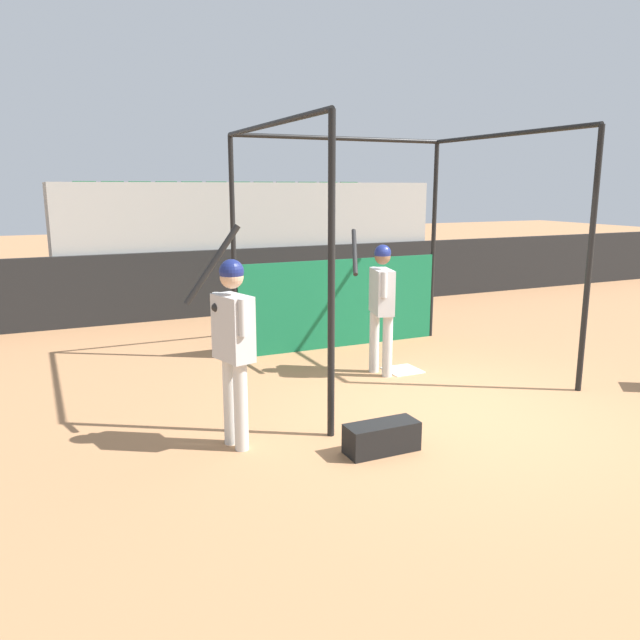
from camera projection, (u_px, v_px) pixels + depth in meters
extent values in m
plane|color=#A8754C|center=(457.00, 412.00, 6.87)|extent=(60.00, 60.00, 0.00)
cube|color=black|center=(264.00, 280.00, 12.28)|extent=(24.00, 0.12, 1.26)
cube|color=#9E9E99|center=(243.00, 243.00, 13.27)|extent=(7.60, 2.40, 2.51)
cube|color=#195B33|center=(97.00, 250.00, 11.31)|extent=(0.45, 0.40, 0.10)
cube|color=#195B33|center=(96.00, 236.00, 11.42)|extent=(0.45, 0.06, 0.40)
cube|color=#195B33|center=(129.00, 248.00, 11.54)|extent=(0.45, 0.40, 0.10)
cube|color=#195B33|center=(127.00, 235.00, 11.65)|extent=(0.45, 0.06, 0.40)
cube|color=#195B33|center=(159.00, 247.00, 11.76)|extent=(0.45, 0.40, 0.10)
cube|color=#195B33|center=(156.00, 234.00, 11.87)|extent=(0.45, 0.06, 0.40)
cube|color=#195B33|center=(188.00, 246.00, 11.99)|extent=(0.45, 0.40, 0.10)
cube|color=#195B33|center=(185.00, 233.00, 12.10)|extent=(0.45, 0.06, 0.40)
cube|color=#195B33|center=(216.00, 245.00, 12.21)|extent=(0.45, 0.40, 0.10)
cube|color=#195B33|center=(213.00, 233.00, 12.32)|extent=(0.45, 0.06, 0.40)
cube|color=#195B33|center=(243.00, 244.00, 12.44)|extent=(0.45, 0.40, 0.10)
cube|color=#195B33|center=(239.00, 232.00, 12.55)|extent=(0.45, 0.06, 0.40)
cube|color=#195B33|center=(268.00, 243.00, 12.66)|extent=(0.45, 0.40, 0.10)
cube|color=#195B33|center=(265.00, 231.00, 12.77)|extent=(0.45, 0.06, 0.40)
cube|color=#195B33|center=(293.00, 242.00, 12.89)|extent=(0.45, 0.40, 0.10)
cube|color=#195B33|center=(290.00, 230.00, 13.00)|extent=(0.45, 0.06, 0.40)
cube|color=#195B33|center=(318.00, 241.00, 13.11)|extent=(0.45, 0.40, 0.10)
cube|color=#195B33|center=(314.00, 229.00, 13.23)|extent=(0.45, 0.06, 0.40)
cube|color=#195B33|center=(341.00, 240.00, 13.34)|extent=(0.45, 0.40, 0.10)
cube|color=#195B33|center=(337.00, 229.00, 13.45)|extent=(0.45, 0.06, 0.40)
cube|color=#195B33|center=(363.00, 239.00, 13.56)|extent=(0.45, 0.40, 0.10)
cube|color=#195B33|center=(360.00, 228.00, 13.68)|extent=(0.45, 0.06, 0.40)
cube|color=#195B33|center=(385.00, 238.00, 13.79)|extent=(0.45, 0.40, 0.10)
cube|color=#195B33|center=(381.00, 227.00, 13.90)|extent=(0.45, 0.06, 0.40)
cube|color=#195B33|center=(92.00, 225.00, 11.94)|extent=(0.45, 0.40, 0.10)
cube|color=#195B33|center=(90.00, 212.00, 12.05)|extent=(0.45, 0.06, 0.40)
cube|color=#195B33|center=(121.00, 224.00, 12.16)|extent=(0.45, 0.40, 0.10)
cube|color=#195B33|center=(119.00, 212.00, 12.27)|extent=(0.45, 0.06, 0.40)
cube|color=#195B33|center=(150.00, 224.00, 12.39)|extent=(0.45, 0.40, 0.10)
cube|color=#195B33|center=(148.00, 212.00, 12.50)|extent=(0.45, 0.06, 0.40)
cube|color=#195B33|center=(178.00, 223.00, 12.61)|extent=(0.45, 0.40, 0.10)
cube|color=#195B33|center=(175.00, 211.00, 12.73)|extent=(0.45, 0.06, 0.40)
cube|color=#195B33|center=(204.00, 222.00, 12.84)|extent=(0.45, 0.40, 0.10)
cube|color=#195B33|center=(202.00, 211.00, 12.95)|extent=(0.45, 0.06, 0.40)
cube|color=#195B33|center=(230.00, 222.00, 13.06)|extent=(0.45, 0.40, 0.10)
cube|color=#195B33|center=(227.00, 210.00, 13.18)|extent=(0.45, 0.06, 0.40)
cube|color=#195B33|center=(255.00, 221.00, 13.29)|extent=(0.45, 0.40, 0.10)
cube|color=#195B33|center=(252.00, 210.00, 13.40)|extent=(0.45, 0.06, 0.40)
cube|color=#195B33|center=(279.00, 220.00, 13.51)|extent=(0.45, 0.40, 0.10)
cube|color=#195B33|center=(276.00, 209.00, 13.63)|extent=(0.45, 0.06, 0.40)
cube|color=#195B33|center=(303.00, 220.00, 13.74)|extent=(0.45, 0.40, 0.10)
cube|color=#195B33|center=(299.00, 209.00, 13.85)|extent=(0.45, 0.06, 0.40)
cube|color=#195B33|center=(325.00, 219.00, 13.97)|extent=(0.45, 0.40, 0.10)
cube|color=#195B33|center=(322.00, 209.00, 14.08)|extent=(0.45, 0.06, 0.40)
cube|color=#195B33|center=(347.00, 219.00, 14.19)|extent=(0.45, 0.40, 0.10)
cube|color=#195B33|center=(343.00, 208.00, 14.30)|extent=(0.45, 0.06, 0.40)
cube|color=#195B33|center=(368.00, 218.00, 14.42)|extent=(0.45, 0.40, 0.10)
cube|color=#195B33|center=(364.00, 208.00, 14.53)|extent=(0.45, 0.06, 0.40)
cube|color=#195B33|center=(86.00, 203.00, 12.56)|extent=(0.45, 0.40, 0.10)
cube|color=#195B33|center=(85.00, 191.00, 12.68)|extent=(0.45, 0.06, 0.40)
cube|color=#195B33|center=(115.00, 203.00, 12.79)|extent=(0.45, 0.40, 0.10)
cube|color=#195B33|center=(113.00, 191.00, 12.90)|extent=(0.45, 0.06, 0.40)
cube|color=#195B33|center=(142.00, 202.00, 13.01)|extent=(0.45, 0.40, 0.10)
cube|color=#195B33|center=(140.00, 191.00, 13.13)|extent=(0.45, 0.06, 0.40)
cube|color=#195B33|center=(169.00, 202.00, 13.24)|extent=(0.45, 0.40, 0.10)
cube|color=#195B33|center=(167.00, 191.00, 13.35)|extent=(0.45, 0.06, 0.40)
cube|color=#195B33|center=(194.00, 202.00, 13.47)|extent=(0.45, 0.40, 0.10)
cube|color=#195B33|center=(192.00, 191.00, 13.58)|extent=(0.45, 0.06, 0.40)
cube|color=#195B33|center=(219.00, 201.00, 13.69)|extent=(0.45, 0.40, 0.10)
cube|color=#195B33|center=(217.00, 191.00, 13.80)|extent=(0.45, 0.06, 0.40)
cube|color=#195B33|center=(243.00, 201.00, 13.92)|extent=(0.45, 0.40, 0.10)
cube|color=#195B33|center=(240.00, 191.00, 14.03)|extent=(0.45, 0.06, 0.40)
cube|color=#195B33|center=(266.00, 201.00, 14.14)|extent=(0.45, 0.40, 0.10)
cube|color=#195B33|center=(263.00, 191.00, 14.25)|extent=(0.45, 0.06, 0.40)
cube|color=#195B33|center=(289.00, 201.00, 14.37)|extent=(0.45, 0.40, 0.10)
cube|color=#195B33|center=(286.00, 191.00, 14.48)|extent=(0.45, 0.06, 0.40)
cube|color=#195B33|center=(311.00, 201.00, 14.59)|extent=(0.45, 0.40, 0.10)
cube|color=#195B33|center=(307.00, 190.00, 14.70)|extent=(0.45, 0.06, 0.40)
cube|color=#195B33|center=(332.00, 200.00, 14.82)|extent=(0.45, 0.40, 0.10)
cube|color=#195B33|center=(328.00, 190.00, 14.93)|extent=(0.45, 0.06, 0.40)
cube|color=#195B33|center=(352.00, 200.00, 15.04)|extent=(0.45, 0.40, 0.10)
cube|color=#195B33|center=(349.00, 190.00, 15.15)|extent=(0.45, 0.06, 0.40)
cylinder|color=black|center=(331.00, 281.00, 5.90)|extent=(0.07, 0.07, 3.11)
cylinder|color=black|center=(589.00, 263.00, 7.27)|extent=(0.07, 0.07, 3.11)
cylinder|color=black|center=(234.00, 251.00, 8.68)|extent=(0.07, 0.07, 3.11)
cylinder|color=black|center=(433.00, 242.00, 10.05)|extent=(0.07, 0.07, 3.11)
cylinder|color=black|center=(271.00, 124.00, 6.96)|extent=(0.06, 3.14, 0.06)
cylinder|color=black|center=(506.00, 134.00, 8.33)|extent=(0.06, 3.14, 0.06)
cylinder|color=black|center=(342.00, 138.00, 9.04)|extent=(3.35, 0.06, 0.06)
cube|color=#14663D|center=(341.00, 303.00, 9.53)|extent=(3.28, 0.03, 1.36)
cube|color=white|center=(403.00, 370.00, 8.40)|extent=(0.44, 0.44, 0.02)
cylinder|color=silver|center=(387.00, 346.00, 8.07)|extent=(0.16, 0.16, 0.82)
cylinder|color=silver|center=(374.00, 342.00, 8.27)|extent=(0.16, 0.16, 0.82)
cube|color=#B7B7B7|center=(382.00, 292.00, 8.02)|extent=(0.34, 0.53, 0.58)
sphere|color=brown|center=(383.00, 257.00, 7.93)|extent=(0.20, 0.20, 0.20)
sphere|color=navy|center=(383.00, 253.00, 7.92)|extent=(0.21, 0.21, 0.21)
cylinder|color=#B7B7B7|center=(384.00, 285.00, 7.74)|extent=(0.09, 0.09, 0.32)
cylinder|color=#B7B7B7|center=(374.00, 279.00, 8.24)|extent=(0.09, 0.09, 0.32)
cylinder|color=black|center=(355.00, 252.00, 8.15)|extent=(0.38, 0.70, 0.55)
sphere|color=black|center=(382.00, 271.00, 8.19)|extent=(0.08, 0.08, 0.08)
cylinder|color=silver|center=(241.00, 406.00, 5.80)|extent=(0.16, 0.16, 0.86)
cylinder|color=silver|center=(230.00, 401.00, 5.94)|extent=(0.16, 0.16, 0.86)
cube|color=#B7B7B7|center=(233.00, 328.00, 5.71)|extent=(0.32, 0.47, 0.61)
sphere|color=tan|center=(232.00, 277.00, 5.62)|extent=(0.21, 0.21, 0.21)
sphere|color=navy|center=(231.00, 272.00, 5.61)|extent=(0.23, 0.23, 0.23)
cylinder|color=#B7B7B7|center=(242.00, 318.00, 5.49)|extent=(0.09, 0.09, 0.33)
cylinder|color=#B7B7B7|center=(217.00, 310.00, 5.83)|extent=(0.09, 0.09, 0.33)
cylinder|color=black|center=(212.00, 265.00, 5.87)|extent=(0.56, 0.16, 0.76)
sphere|color=black|center=(216.00, 307.00, 5.71)|extent=(0.08, 0.08, 0.08)
cube|color=black|center=(382.00, 437.00, 5.81)|extent=(0.70, 0.28, 0.28)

